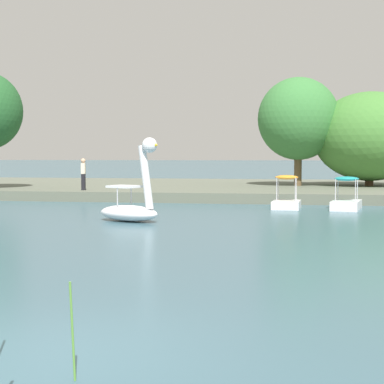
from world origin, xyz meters
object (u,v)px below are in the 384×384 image
at_px(swan_boat, 132,204).
at_px(person_on_path, 83,173).
at_px(pedal_boat_orange, 286,200).
at_px(pedal_boat_teal, 346,200).
at_px(tree_willow_near_path, 370,136).
at_px(tree_broadleaf_behind_dock, 298,119).

relative_size(swan_boat, person_on_path, 1.76).
xyz_separation_m(pedal_boat_orange, pedal_boat_teal, (2.58, -0.11, 0.01)).
bearing_deg(tree_willow_near_path, swan_boat, -120.36).
bearing_deg(swan_boat, person_on_path, 118.36).
height_order(tree_willow_near_path, tree_broadleaf_behind_dock, tree_broadleaf_behind_dock).
height_order(pedal_boat_teal, tree_broadleaf_behind_dock, tree_broadleaf_behind_dock).
bearing_deg(tree_willow_near_path, person_on_path, -154.79).
relative_size(pedal_boat_teal, tree_broadleaf_behind_dock, 0.33).
xyz_separation_m(pedal_boat_orange, tree_willow_near_path, (4.79, 10.99, 3.11)).
distance_m(pedal_boat_teal, person_on_path, 13.91).
xyz_separation_m(swan_boat, tree_willow_near_path, (10.15, 17.33, 2.87)).
distance_m(swan_boat, pedal_boat_orange, 8.31).
xyz_separation_m(tree_broadleaf_behind_dock, person_on_path, (-11.27, -6.83, -3.15)).
height_order(swan_boat, person_on_path, swan_boat).
height_order(tree_broadleaf_behind_dock, person_on_path, tree_broadleaf_behind_dock).
height_order(swan_boat, pedal_boat_orange, swan_boat).
relative_size(swan_boat, pedal_boat_teal, 1.29).
relative_size(pedal_boat_orange, person_on_path, 1.14).
bearing_deg(pedal_boat_orange, pedal_boat_teal, -2.34).
relative_size(pedal_boat_orange, pedal_boat_teal, 0.83).
height_order(pedal_boat_orange, pedal_boat_teal, pedal_boat_orange).
height_order(swan_boat, tree_willow_near_path, tree_willow_near_path).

